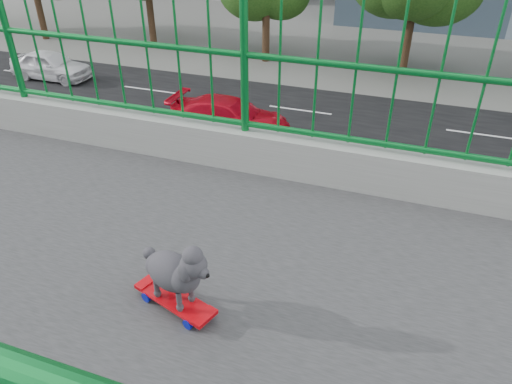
{
  "coord_description": "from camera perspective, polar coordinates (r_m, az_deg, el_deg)",
  "views": [
    {
      "loc": [
        1.6,
        5.15,
        8.79
      ],
      "look_at": [
        -0.97,
        4.24,
        7.07
      ],
      "focal_mm": 33.8,
      "sensor_mm": 36.0,
      "label": 1
    }
  ],
  "objects": [
    {
      "name": "car_4",
      "position": [
        29.03,
        -23.11,
        13.65
      ],
      "size": [
        1.79,
        4.45,
        1.52
      ],
      "primitive_type": "imported",
      "rotation": [
        0.0,
        0.0,
        3.14
      ],
      "color": "silver",
      "rests_on": "ground"
    },
    {
      "name": "road",
      "position": [
        17.8,
        0.16,
        2.65
      ],
      "size": [
        18.0,
        90.0,
        0.02
      ],
      "primitive_type": "cube",
      "color": "black",
      "rests_on": "ground"
    },
    {
      "name": "skateboard",
      "position": [
        2.5,
        -9.55,
        -12.52
      ],
      "size": [
        0.27,
        0.48,
        0.06
      ],
      "rotation": [
        0.0,
        0.0,
        -0.31
      ],
      "color": "red",
      "rests_on": "footbridge"
    },
    {
      "name": "car_2",
      "position": [
        18.49,
        -11.79,
        5.57
      ],
      "size": [
        2.34,
        5.07,
        1.41
      ],
      "primitive_type": "imported",
      "rotation": [
        0.0,
        0.0,
        3.14
      ],
      "color": "#B90718",
      "rests_on": "ground"
    },
    {
      "name": "car_3",
      "position": [
        20.33,
        -3.07,
        8.86
      ],
      "size": [
        2.09,
        5.14,
        1.49
      ],
      "primitive_type": "imported",
      "rotation": [
        0.0,
        0.0,
        3.14
      ],
      "color": "#B90718",
      "rests_on": "ground"
    },
    {
      "name": "poodle",
      "position": [
        2.34,
        -9.61,
        -9.15
      ],
      "size": [
        0.26,
        0.41,
        0.36
      ],
      "rotation": [
        0.0,
        0.0,
        -0.31
      ],
      "color": "#2B292E",
      "rests_on": "skateboard"
    }
  ]
}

